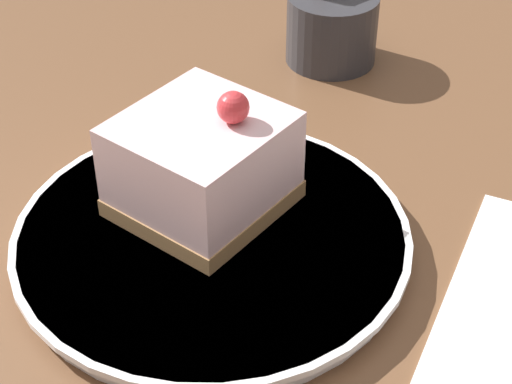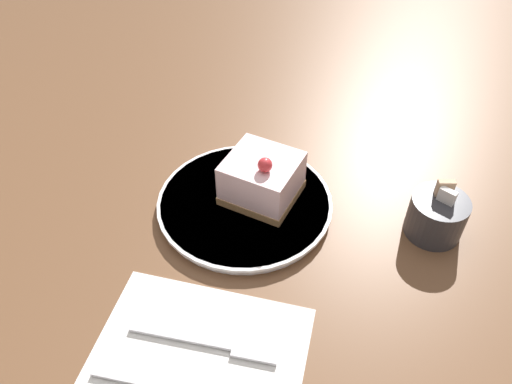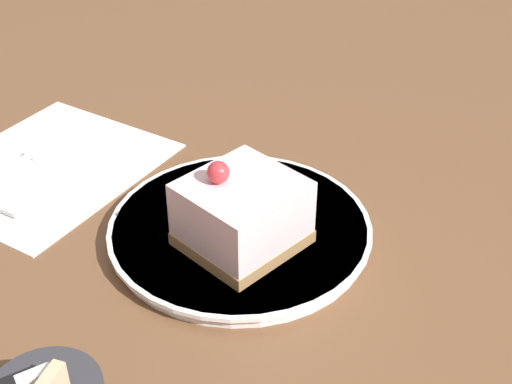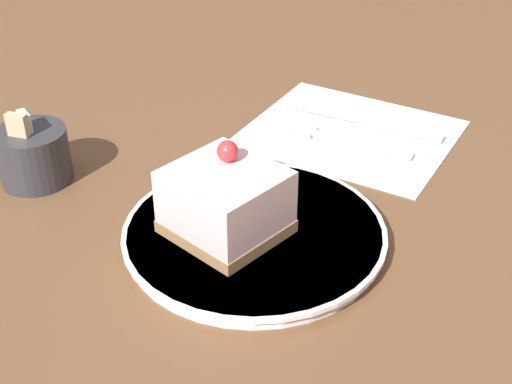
{
  "view_description": "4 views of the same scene",
  "coord_description": "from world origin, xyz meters",
  "px_view_note": "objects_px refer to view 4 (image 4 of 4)",
  "views": [
    {
      "loc": [
        0.23,
        -0.29,
        0.33
      ],
      "look_at": [
        0.05,
        0.03,
        0.04
      ],
      "focal_mm": 60.0,
      "sensor_mm": 36.0,
      "label": 1
    },
    {
      "loc": [
        0.46,
        0.17,
        0.47
      ],
      "look_at": [
        0.04,
        0.03,
        0.03
      ],
      "focal_mm": 35.0,
      "sensor_mm": 36.0,
      "label": 2
    },
    {
      "loc": [
        -0.26,
        0.4,
        0.38
      ],
      "look_at": [
        0.02,
        0.01,
        0.05
      ],
      "focal_mm": 50.0,
      "sensor_mm": 36.0,
      "label": 3
    },
    {
      "loc": [
        -0.37,
        -0.26,
        0.37
      ],
      "look_at": [
        0.03,
        0.01,
        0.06
      ],
      "focal_mm": 50.0,
      "sensor_mm": 36.0,
      "label": 4
    }
  ],
  "objects_px": {
    "plate": "(254,234)",
    "fork": "(328,136)",
    "sugar_bowl": "(32,156)",
    "knife": "(375,124)",
    "cake_slice": "(226,202)"
  },
  "relations": [
    {
      "from": "knife",
      "to": "plate",
      "type": "bearing_deg",
      "value": 175.62
    },
    {
      "from": "sugar_bowl",
      "to": "plate",
      "type": "bearing_deg",
      "value": -81.0
    },
    {
      "from": "sugar_bowl",
      "to": "fork",
      "type": "bearing_deg",
      "value": -40.42
    },
    {
      "from": "fork",
      "to": "knife",
      "type": "height_order",
      "value": "same"
    },
    {
      "from": "fork",
      "to": "sugar_bowl",
      "type": "bearing_deg",
      "value": 133.26
    },
    {
      "from": "plate",
      "to": "knife",
      "type": "bearing_deg",
      "value": 1.94
    },
    {
      "from": "fork",
      "to": "knife",
      "type": "xyz_separation_m",
      "value": [
        0.05,
        -0.03,
        -0.0
      ]
    },
    {
      "from": "fork",
      "to": "sugar_bowl",
      "type": "relative_size",
      "value": 2.1
    },
    {
      "from": "knife",
      "to": "sugar_bowl",
      "type": "relative_size",
      "value": 2.51
    },
    {
      "from": "plate",
      "to": "knife",
      "type": "distance_m",
      "value": 0.25
    },
    {
      "from": "fork",
      "to": "cake_slice",
      "type": "bearing_deg",
      "value": 178.83
    },
    {
      "from": "plate",
      "to": "fork",
      "type": "height_order",
      "value": "plate"
    },
    {
      "from": "cake_slice",
      "to": "fork",
      "type": "relative_size",
      "value": 0.63
    },
    {
      "from": "cake_slice",
      "to": "sugar_bowl",
      "type": "distance_m",
      "value": 0.22
    },
    {
      "from": "cake_slice",
      "to": "sugar_bowl",
      "type": "relative_size",
      "value": 1.33
    }
  ]
}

